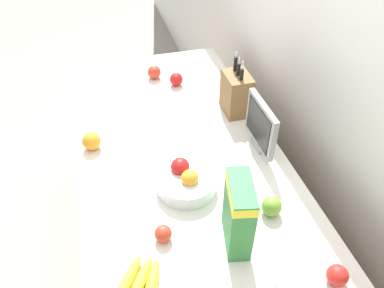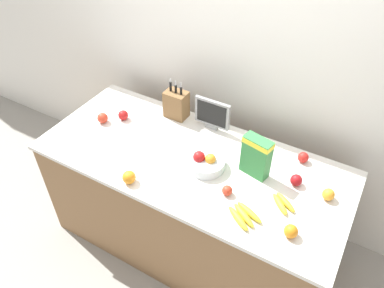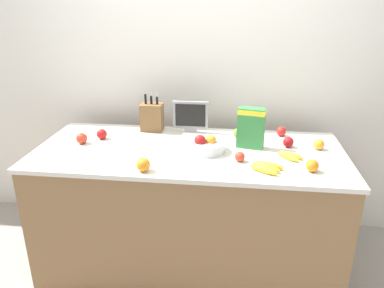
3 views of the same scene
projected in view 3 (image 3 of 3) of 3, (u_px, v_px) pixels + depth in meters
ground_plane at (189, 260)px, 2.91m from camera, size 14.00×14.00×0.00m
wall_back at (199, 76)px, 3.06m from camera, size 9.00×0.06×2.60m
counter at (189, 208)px, 2.74m from camera, size 2.11×0.92×0.93m
knife_block at (152, 117)px, 2.90m from camera, size 0.17×0.12×0.31m
small_monitor at (191, 116)px, 2.86m from camera, size 0.27×0.03×0.24m
cereal_box at (251, 126)px, 2.55m from camera, size 0.20×0.12×0.28m
fruit_bowl at (206, 146)px, 2.52m from camera, size 0.25×0.25×0.12m
banana_bunch_left at (290, 156)px, 2.42m from camera, size 0.18×0.16×0.04m
banana_bunch_right at (266, 167)px, 2.25m from camera, size 0.22×0.19×0.04m
apple_near_bananas at (102, 134)px, 2.74m from camera, size 0.08×0.08×0.08m
apple_by_knife_block at (288, 142)px, 2.59m from camera, size 0.07×0.07×0.07m
apple_rear at (239, 133)px, 2.76m from camera, size 0.08×0.08×0.08m
apple_rightmost at (281, 131)px, 2.81m from camera, size 0.07×0.07×0.07m
apple_middle at (82, 138)px, 2.66m from camera, size 0.08×0.08×0.08m
apple_leftmost at (240, 157)px, 2.37m from camera, size 0.06×0.06×0.06m
orange_by_cereal at (319, 144)px, 2.56m from camera, size 0.07×0.07×0.07m
orange_front_left at (143, 165)px, 2.23m from camera, size 0.08×0.08×0.08m
orange_mid_right at (312, 166)px, 2.23m from camera, size 0.08×0.08×0.08m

